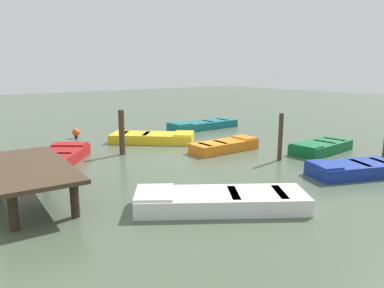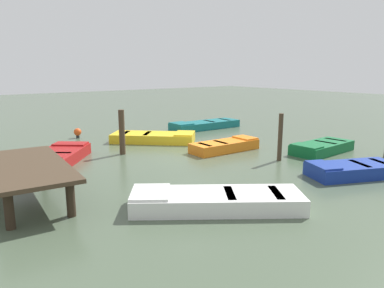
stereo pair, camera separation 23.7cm
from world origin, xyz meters
TOP-DOWN VIEW (x-y plane):
  - ground_plane at (0.00, 0.00)m, footprint 80.00×80.00m
  - dock_segment at (-1.66, 6.55)m, footprint 4.26×2.16m
  - rowboat_green at (-3.19, -4.12)m, footprint 1.34×2.95m
  - rowboat_red at (1.78, 4.70)m, footprint 3.16×2.97m
  - rowboat_teal at (4.22, -4.13)m, footprint 1.43×4.14m
  - rowboat_yellow at (2.76, 0.09)m, footprint 3.60×3.67m
  - rowboat_white at (-5.03, 3.16)m, footprint 3.44×4.06m
  - rowboat_orange at (-0.59, -1.25)m, footprint 1.17×2.96m
  - rowboat_blue at (-5.65, -2.01)m, footprint 2.24×3.06m
  - mooring_piling_mid_right at (1.45, 2.34)m, footprint 0.23×0.23m
  - mooring_piling_center at (-2.96, -1.77)m, footprint 0.16×0.16m
  - marker_buoy at (5.82, 2.53)m, footprint 0.36×0.36m

SIDE VIEW (x-z plane):
  - ground_plane at x=0.00m, z-range 0.00..0.00m
  - rowboat_teal at x=4.22m, z-range -0.01..0.45m
  - rowboat_white at x=-5.03m, z-range -0.01..0.45m
  - rowboat_yellow at x=2.76m, z-range -0.01..0.45m
  - rowboat_red at x=1.78m, z-range -0.01..0.45m
  - rowboat_orange at x=-0.59m, z-range -0.01..0.45m
  - rowboat_green at x=-3.19m, z-range -0.01..0.45m
  - rowboat_blue at x=-5.65m, z-range -0.01..0.45m
  - marker_buoy at x=5.82m, z-range 0.05..0.53m
  - dock_segment at x=-1.66m, z-range 0.35..1.30m
  - mooring_piling_center at x=-2.96m, z-range 0.00..1.74m
  - mooring_piling_mid_right at x=1.45m, z-range 0.00..1.76m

